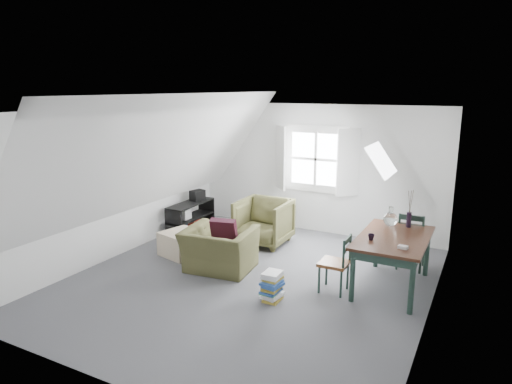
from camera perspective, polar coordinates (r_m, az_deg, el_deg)
The scene contains 24 objects.
floor at distance 6.91m, azimuth -0.85°, elevation -11.01°, with size 5.50×5.50×0.00m, color #4E4F54.
ceiling at distance 6.32m, azimuth -0.92°, elevation 10.17°, with size 5.50×5.50×0.00m, color white.
wall_back at distance 8.96m, azimuth 7.54°, elevation 2.86°, with size 5.00×5.00×0.00m, color silver.
wall_front at distance 4.40m, azimuth -18.42°, elevation -8.51°, with size 5.00×5.00×0.00m, color silver.
wall_left at distance 7.97m, azimuth -16.88°, elevation 1.14°, with size 5.50×5.50×0.00m, color silver.
wall_right at distance 5.78m, azimuth 21.49°, elevation -3.59°, with size 5.50×5.50×0.00m, color silver.
slope_left at distance 7.26m, azimuth -11.75°, elevation 4.52°, with size 5.50×5.50×0.00m, color white.
slope_right at distance 5.83m, azimuth 12.63°, elevation 2.44°, with size 5.50×5.50×0.00m, color white.
dormer_window at distance 8.86m, azimuth 7.41°, elevation 4.05°, with size 1.71×0.35×1.30m.
skylight at distance 7.08m, azimuth 15.40°, elevation 3.87°, with size 0.55×0.75×0.04m, color white.
armchair_near at distance 7.31m, azimuth -4.57°, elevation -9.66°, with size 1.04×0.91×0.68m, color #484726.
armchair_far at distance 8.45m, azimuth 0.95°, elevation -6.44°, with size 0.89×0.91×0.83m, color #484726.
throw_pillow at distance 7.22m, azimuth -4.03°, elevation -4.88°, with size 0.41×0.12×0.41m, color #360E1D.
ottoman at distance 7.94m, azimuth -9.22°, elevation -6.36°, with size 0.61×0.61×0.41m, color beige.
dining_table at distance 6.73m, azimuth 16.81°, elevation -6.16°, with size 0.92×1.54×0.77m.
demijohn at distance 7.11m, azimuth 16.45°, elevation -3.22°, with size 0.21×0.21×0.30m.
vase_twigs at distance 7.17m, azimuth 18.57°, elevation -3.21°, with size 0.07×0.08×0.56m.
cup at distance 6.47m, azimuth 14.17°, elevation -5.83°, with size 0.09×0.09×0.08m, color black.
paper_box at distance 6.24m, azimuth 17.89°, elevation -6.57°, with size 0.12×0.08×0.04m, color white.
dining_chair_far at distance 7.58m, azimuth 18.86°, elevation -5.65°, with size 0.43×0.43×0.92m.
dining_chair_near at distance 6.50m, azimuth 10.02°, elevation -8.69°, with size 0.39×0.39×0.83m.
media_shelf at distance 9.13m, azimuth -8.29°, elevation -3.34°, with size 0.38×1.14×0.59m.
electronics_box at distance 9.25m, azimuth -7.33°, elevation -0.44°, with size 0.20×0.27×0.22m, color black.
magazine_stack at distance 6.26m, azimuth 2.03°, elevation -11.70°, with size 0.29×0.35×0.39m.
Camera 1 is at (3.01, -5.55, 2.81)m, focal length 32.00 mm.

